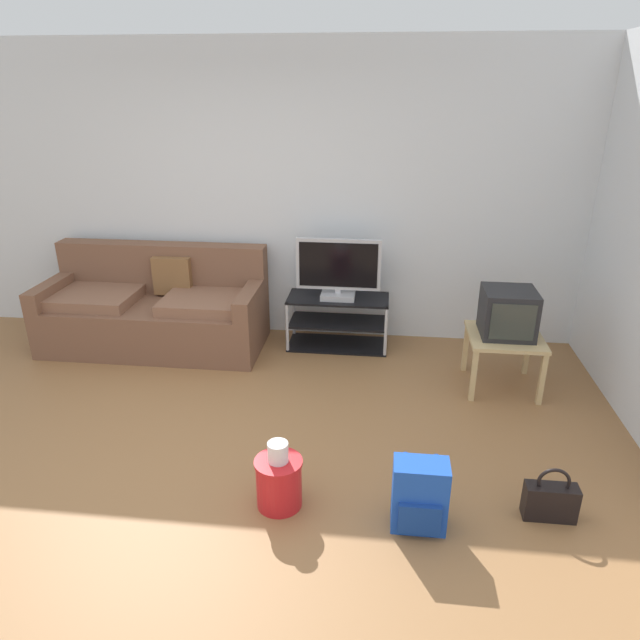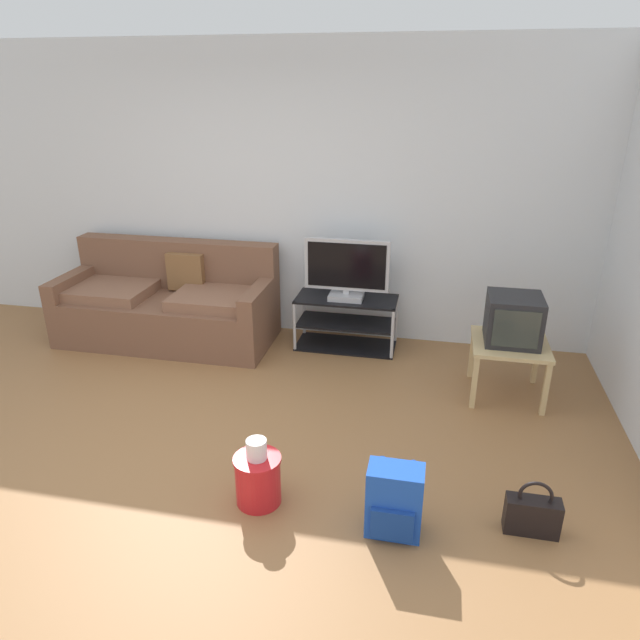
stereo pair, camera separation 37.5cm
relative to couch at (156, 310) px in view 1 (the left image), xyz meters
The scene contains 10 objects.
ground_plane 2.18m from the couch, 65.03° to the right, with size 9.00×9.80×0.02m, color olive.
wall_back 1.45m from the couch, 28.66° to the left, with size 9.00×0.10×2.70m, color silver.
couch is the anchor object (origin of this frame).
tv_stand 1.71m from the couch, ahead, with size 0.93×0.42×0.49m.
flat_tv 1.76m from the couch, ahead, with size 0.76×0.22×0.56m.
side_table 3.13m from the couch, ahead, with size 0.57×0.57×0.46m.
crt_tv 3.15m from the couch, ahead, with size 0.40×0.40×0.37m.
backpack 3.22m from the couch, 42.86° to the right, with size 0.30×0.26×0.42m.
handbag 3.73m from the couch, 33.23° to the right, with size 0.29×0.11×0.34m.
cleaning_bucket 2.62m from the couch, 53.56° to the right, with size 0.28×0.28×0.43m.
Camera 1 is at (1.20, -2.82, 2.32)m, focal length 32.06 mm.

